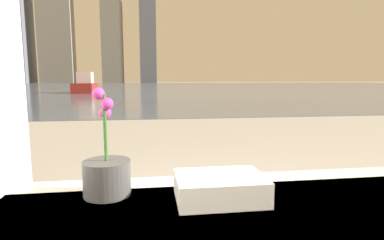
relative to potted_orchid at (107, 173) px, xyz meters
The scene contains 5 objects.
potted_orchid is the anchor object (origin of this frame).
towel_stack 0.38m from the potted_orchid, 13.99° to the right, with size 0.28×0.20×0.08m.
harbor_water 61.10m from the potted_orchid, 89.53° to the left, with size 180.00×110.00×0.01m.
harbor_boat_0 22.62m from the potted_orchid, 101.73° to the left, with size 1.60×4.10×1.51m.
skyline_tower_3 118.20m from the potted_orchid, 90.18° to the left, with size 6.09×8.25×33.42m.
Camera 1 is at (-0.35, -0.11, 0.93)m, focal length 28.00 mm.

